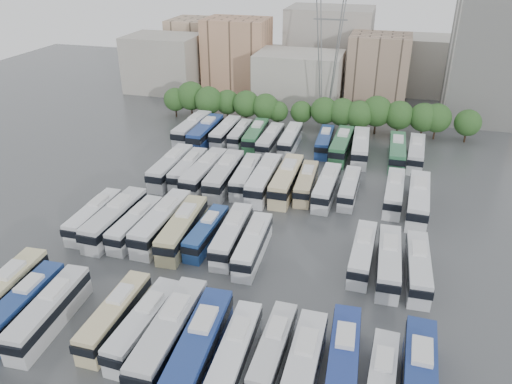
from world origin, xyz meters
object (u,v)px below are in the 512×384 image
(apartment_tower, at_px, (485,60))
(bus_r1_s13, at_px, (418,267))
(bus_r0_s5, at_px, (144,324))
(bus_r2_s9, at_px, (327,187))
(bus_r2_s6, at_px, (264,179))
(bus_r3_s8, at_px, (325,141))
(bus_r2_s7, at_px, (286,180))
(bus_r3_s2, at_px, (225,132))
(bus_r1_s0, at_px, (94,216))
(bus_r3_s12, at_px, (397,152))
(bus_r0_s6, at_px, (170,334))
(bus_r1_s5, at_px, (207,232))
(bus_r1_s4, at_px, (183,228))
(bus_r1_s12, at_px, (389,261))
(bus_r0_s2, at_px, (49,311))
(bus_r2_s5, at_px, (246,176))
(bus_r3_s9, at_px, (342,145))
(bus_r3_s13, at_px, (416,153))
(bus_r1_s3, at_px, (162,222))
(bus_r0_s1, at_px, (23,305))
(bus_r2_s4, at_px, (224,175))
(bus_r3_s0, at_px, (192,128))
(bus_r1_s7, at_px, (253,245))
(bus_r1_s6, at_px, (232,235))
(bus_r2_s2, at_px, (189,169))
(bus_r2_s3, at_px, (205,172))
(bus_r3_s5, at_px, (270,140))
(bus_r0_s0, at_px, (4,292))
(bus_r1_s11, at_px, (362,253))
(bus_r3_s4, at_px, (256,135))
(bus_r2_s1, at_px, (171,167))
(bus_r3_s1, at_px, (206,132))
(bus_r0_s8, at_px, (235,353))
(bus_r0_s11, at_px, (343,362))
(bus_r1_s1, at_px, (115,218))
(bus_r2_s8, at_px, (306,183))
(bus_r0_s7, at_px, (199,348))
(bus_r1_s2, at_px, (136,224))
(bus_r2_s10, at_px, (349,188))
(bus_r0_s4, at_px, (115,315))
(bus_r2_s13, at_px, (418,199))

(apartment_tower, distance_m, bus_r1_s13, 66.23)
(bus_r0_s5, distance_m, bus_r2_s9, 37.62)
(bus_r2_s6, relative_size, bus_r3_s8, 1.18)
(bus_r2_s7, relative_size, bus_r3_s2, 1.13)
(bus_r1_s0, relative_size, bus_r3_s12, 0.90)
(bus_r0_s6, relative_size, bus_r1_s5, 1.25)
(bus_r1_s4, xyz_separation_m, bus_r1_s12, (26.37, -0.16, -0.13))
(bus_r0_s2, bearing_deg, bus_r2_s5, 71.83)
(bus_r3_s9, height_order, bus_r3_s13, bus_r3_s9)
(bus_r1_s3, bearing_deg, bus_r0_s1, -108.27)
(bus_r1_s12, distance_m, bus_r3_s13, 35.63)
(bus_r2_s4, xyz_separation_m, bus_r3_s0, (-13.19, 18.91, 0.00))
(bus_r1_s7, xyz_separation_m, bus_r2_s9, (6.49, 18.59, 0.06))
(bus_r2_s5, height_order, bus_r3_s8, bus_r2_s5)
(bus_r1_s7, bearing_deg, bus_r2_s9, 68.84)
(bus_r1_s6, relative_size, bus_r2_s2, 1.01)
(apartment_tower, relative_size, bus_r0_s1, 2.17)
(apartment_tower, distance_m, bus_r2_s3, 66.22)
(bus_r1_s3, relative_size, bus_r3_s5, 1.11)
(bus_r0_s0, distance_m, bus_r1_s11, 40.88)
(bus_r2_s5, distance_m, bus_r3_s4, 18.38)
(bus_r0_s5, relative_size, bus_r2_s2, 0.97)
(bus_r2_s1, bearing_deg, bus_r3_s1, 90.81)
(bus_r1_s7, xyz_separation_m, bus_r1_s13, (19.81, 0.66, -0.01))
(bus_r1_s6, height_order, bus_r1_s12, bus_r1_s12)
(bus_r0_s8, distance_m, bus_r0_s11, 9.85)
(bus_r1_s1, relative_size, bus_r2_s1, 1.01)
(bus_r2_s4, distance_m, bus_r2_s9, 16.42)
(bus_r3_s2, bearing_deg, bus_r2_s8, -42.37)
(bus_r1_s7, bearing_deg, bus_r0_s5, -112.94)
(bus_r1_s13, bearing_deg, bus_r0_s7, -137.82)
(bus_r2_s2, xyz_separation_m, bus_r3_s8, (19.77, 18.86, -0.10))
(bus_r1_s6, xyz_separation_m, bus_r3_s0, (-19.88, 35.54, 0.23))
(bus_r1_s6, xyz_separation_m, bus_r2_s5, (-3.39, 17.57, -0.00))
(bus_r0_s8, bearing_deg, bus_r3_s9, 84.94)
(bus_r1_s2, relative_size, bus_r2_s10, 1.06)
(bus_r0_s11, bearing_deg, bus_r2_s4, 120.94)
(bus_r3_s5, bearing_deg, bus_r2_s8, -57.91)
(bus_r0_s4, relative_size, bus_r0_s5, 0.97)
(bus_r2_s10, bearing_deg, bus_r1_s12, -69.69)
(bus_r0_s2, height_order, bus_r2_s5, bus_r0_s2)
(bus_r0_s6, distance_m, bus_r2_s3, 36.90)
(bus_r0_s6, height_order, bus_r2_s3, bus_r2_s3)
(bus_r0_s1, bearing_deg, bus_r2_s2, 83.30)
(bus_r2_s6, height_order, bus_r3_s13, bus_r2_s6)
(bus_r1_s4, relative_size, bus_r2_s5, 1.07)
(bus_r0_s11, distance_m, bus_r2_s13, 34.79)
(bus_r0_s2, bearing_deg, bus_r3_s8, 67.45)
(bus_r0_s0, bearing_deg, bus_r3_s9, 57.52)
(bus_r1_s2, distance_m, bus_r3_s1, 35.18)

